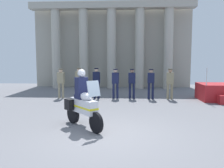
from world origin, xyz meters
The scene contains 11 objects.
ground_plane centered at (0.00, 0.00, 0.00)m, with size 28.45×28.45×0.00m, color slate.
colonnade_backdrop centered at (-0.58, 11.75, 3.54)m, with size 12.37×1.54×6.50m.
reviewing_stand centered at (5.84, 6.13, 0.43)m, with size 2.58×2.27×1.80m.
officer_in_row_0 centered at (-3.16, 6.35, 1.00)m, with size 0.40×0.26×1.69m.
officer_in_row_1 centered at (-2.13, 6.42, 1.03)m, with size 0.40×0.26×1.74m.
officer_in_row_2 centered at (-1.11, 6.30, 1.02)m, with size 0.40×0.26×1.73m.
officer_in_row_3 centered at (-0.05, 6.47, 0.99)m, with size 0.40×0.26×1.68m.
officer_in_row_4 centered at (0.88, 6.47, 0.99)m, with size 0.40×0.26×1.68m.
officer_in_row_5 centered at (1.93, 6.34, 1.00)m, with size 0.40×0.26×1.68m.
officer_in_row_6 centered at (2.97, 6.34, 1.00)m, with size 0.40×0.26×1.70m.
motorcycle_with_rider centered at (-0.86, 0.71, 0.79)m, with size 1.46×1.66×1.90m.
Camera 1 is at (0.56, -6.71, 2.21)m, focal length 37.60 mm.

